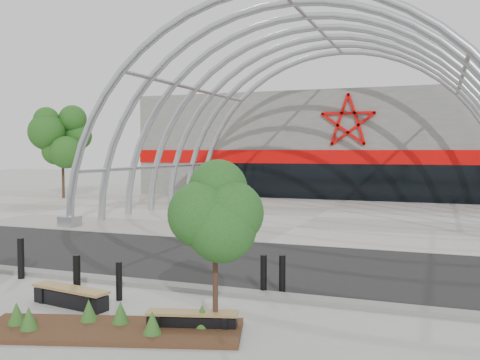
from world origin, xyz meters
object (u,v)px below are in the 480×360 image
street_tree_1 (215,215)px  bench_0 (70,297)px  bollard_2 (119,281)px  bench_1 (192,321)px

street_tree_1 → bench_0: bearing=174.7°
bench_0 → bollard_2: bearing=45.8°
bench_0 → bench_1: bearing=-8.9°
street_tree_1 → bollard_2: bearing=158.9°
bench_0 → bollard_2: bollard_2 is taller
street_tree_1 → bench_0: 4.32m
bench_1 → bollard_2: (-2.56, 1.32, 0.28)m
street_tree_1 → bench_1: street_tree_1 is taller
bench_1 → bollard_2: bearing=152.7°
bench_1 → bench_0: bearing=171.1°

